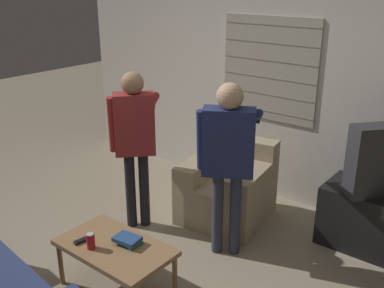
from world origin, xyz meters
The scene contains 10 objects.
ground_plane centered at (0.00, 0.00, 0.00)m, with size 16.00×16.00×0.00m, color gray.
wall_back centered at (0.00, 2.03, 1.28)m, with size 5.20×0.08×2.55m.
armchair_beige centered at (0.13, 1.27, 0.33)m, with size 0.92×0.93×0.80m.
coffee_table centered at (0.11, -0.27, 0.37)m, with size 0.91×0.54×0.42m.
tv_stand centered at (1.55, 1.61, 0.29)m, with size 1.00×0.52×0.57m.
person_left_standing centered at (-0.48, 0.57, 0.99)m, with size 0.48×0.75×1.57m.
person_right_standing centered at (0.48, 0.72, 1.00)m, with size 0.54×0.81×1.58m.
book_stack centered at (0.18, -0.19, 0.45)m, with size 0.22×0.17×0.06m.
soda_can centered at (0.00, -0.41, 0.48)m, with size 0.07×0.07×0.13m.
spare_remote centered at (-0.13, -0.40, 0.43)m, with size 0.06×0.13×0.02m.
Camera 1 is at (2.44, -2.23, 2.37)m, focal length 42.00 mm.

